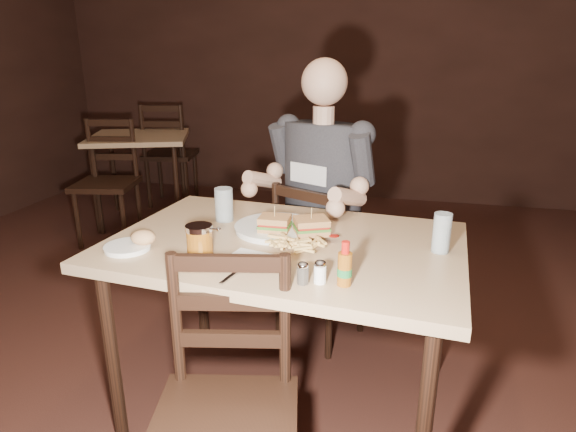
% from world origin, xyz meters
% --- Properties ---
extents(room_shell, '(7.00, 7.00, 7.00)m').
position_xyz_m(room_shell, '(0.00, 0.00, 1.40)').
color(room_shell, black).
rests_on(room_shell, ground).
extents(main_table, '(1.34, 0.95, 0.77)m').
position_xyz_m(main_table, '(0.20, 0.14, 0.69)').
color(main_table, tan).
rests_on(main_table, ground).
extents(bg_table, '(1.03, 1.03, 0.77)m').
position_xyz_m(bg_table, '(-1.64, 2.28, 0.68)').
color(bg_table, tan).
rests_on(bg_table, ground).
extents(chair_far, '(0.53, 0.55, 0.84)m').
position_xyz_m(chair_far, '(0.23, 0.77, 0.42)').
color(chair_far, black).
rests_on(chair_far, ground).
extents(chair_near, '(0.49, 0.52, 0.88)m').
position_xyz_m(chair_near, '(0.17, -0.45, 0.44)').
color(chair_near, black).
rests_on(chair_near, ground).
extents(bg_chair_far, '(0.54, 0.58, 0.99)m').
position_xyz_m(bg_chair_far, '(-1.64, 2.83, 0.50)').
color(bg_chair_far, black).
rests_on(bg_chair_far, ground).
extents(bg_chair_near, '(0.53, 0.56, 0.95)m').
position_xyz_m(bg_chair_near, '(-1.64, 1.73, 0.47)').
color(bg_chair_near, black).
rests_on(bg_chair_near, ground).
extents(diner, '(0.70, 0.64, 0.98)m').
position_xyz_m(diner, '(0.21, 0.73, 0.92)').
color(diner, '#2E2F34').
rests_on(diner, chair_far).
extents(dinner_plate, '(0.34, 0.34, 0.02)m').
position_xyz_m(dinner_plate, '(0.14, 0.24, 0.78)').
color(dinner_plate, white).
rests_on(dinner_plate, main_table).
extents(sandwich_left, '(0.12, 0.10, 0.10)m').
position_xyz_m(sandwich_left, '(0.15, 0.18, 0.84)').
color(sandwich_left, tan).
rests_on(sandwich_left, dinner_plate).
extents(sandwich_right, '(0.15, 0.14, 0.10)m').
position_xyz_m(sandwich_right, '(0.29, 0.19, 0.84)').
color(sandwich_right, tan).
rests_on(sandwich_right, dinner_plate).
extents(fries_pile, '(0.25, 0.18, 0.04)m').
position_xyz_m(fries_pile, '(0.26, 0.05, 0.81)').
color(fries_pile, '#E9BE6F').
rests_on(fries_pile, dinner_plate).
extents(ketchup_dollop, '(0.04, 0.04, 0.01)m').
position_xyz_m(ketchup_dollop, '(0.37, 0.18, 0.79)').
color(ketchup_dollop, maroon).
rests_on(ketchup_dollop, dinner_plate).
extents(glass_left, '(0.08, 0.08, 0.14)m').
position_xyz_m(glass_left, '(-0.10, 0.31, 0.84)').
color(glass_left, silver).
rests_on(glass_left, main_table).
extents(glass_right, '(0.07, 0.07, 0.14)m').
position_xyz_m(glass_right, '(0.75, 0.17, 0.84)').
color(glass_right, silver).
rests_on(glass_right, main_table).
extents(hot_sauce, '(0.05, 0.05, 0.14)m').
position_xyz_m(hot_sauce, '(0.46, -0.16, 0.84)').
color(hot_sauce, brown).
rests_on(hot_sauce, main_table).
extents(salt_shaker, '(0.04, 0.04, 0.07)m').
position_xyz_m(salt_shaker, '(0.38, -0.17, 0.80)').
color(salt_shaker, white).
rests_on(salt_shaker, main_table).
extents(pepper_shaker, '(0.04, 0.04, 0.06)m').
position_xyz_m(pepper_shaker, '(0.33, -0.18, 0.80)').
color(pepper_shaker, '#38332D').
rests_on(pepper_shaker, main_table).
extents(syrup_dispenser, '(0.10, 0.10, 0.12)m').
position_xyz_m(syrup_dispenser, '(-0.04, -0.08, 0.83)').
color(syrup_dispenser, brown).
rests_on(syrup_dispenser, main_table).
extents(napkin, '(0.17, 0.16, 0.00)m').
position_xyz_m(napkin, '(0.12, -0.05, 0.77)').
color(napkin, white).
rests_on(napkin, main_table).
extents(knife, '(0.05, 0.21, 0.01)m').
position_xyz_m(knife, '(0.12, -0.15, 0.78)').
color(knife, silver).
rests_on(knife, napkin).
extents(fork, '(0.11, 0.12, 0.00)m').
position_xyz_m(fork, '(0.21, -0.10, 0.78)').
color(fork, silver).
rests_on(fork, napkin).
extents(side_plate, '(0.17, 0.17, 0.01)m').
position_xyz_m(side_plate, '(-0.32, -0.07, 0.78)').
color(side_plate, white).
rests_on(side_plate, main_table).
extents(bread_roll, '(0.09, 0.08, 0.05)m').
position_xyz_m(bread_roll, '(-0.27, -0.04, 0.81)').
color(bread_roll, tan).
rests_on(bread_roll, side_plate).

